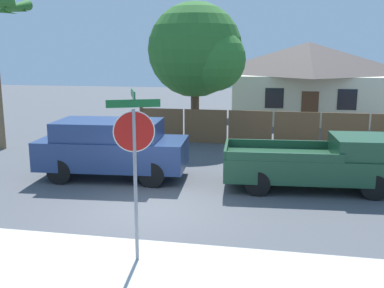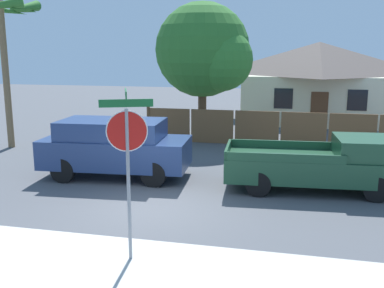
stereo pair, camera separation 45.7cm
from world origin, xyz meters
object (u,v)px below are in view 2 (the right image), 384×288
at_px(oak_tree, 206,52).
at_px(orange_pickup, 322,164).
at_px(palm_tree, 1,20).
at_px(house, 318,80).
at_px(red_suv, 115,146).
at_px(stop_sign, 127,145).

xyz_separation_m(oak_tree, orange_pickup, (5.03, -7.41, -3.27)).
bearing_deg(palm_tree, orange_pickup, -14.72).
height_order(oak_tree, palm_tree, oak_tree).
height_order(oak_tree, orange_pickup, oak_tree).
xyz_separation_m(house, red_suv, (-7.00, -14.88, -1.38)).
relative_size(oak_tree, orange_pickup, 1.19).
distance_m(palm_tree, red_suv, 8.39).
height_order(red_suv, stop_sign, stop_sign).
bearing_deg(house, red_suv, -115.18).
bearing_deg(house, oak_tree, -126.01).
xyz_separation_m(orange_pickup, stop_sign, (-3.98, -5.63, 1.54)).
xyz_separation_m(oak_tree, stop_sign, (1.05, -13.04, -1.73)).
bearing_deg(stop_sign, palm_tree, 112.66).
bearing_deg(stop_sign, oak_tree, 72.52).
distance_m(oak_tree, red_suv, 8.18).
bearing_deg(orange_pickup, red_suv, 175.93).
xyz_separation_m(red_suv, orange_pickup, (6.61, 0.02, -0.23)).
bearing_deg(house, stop_sign, -102.03).
bearing_deg(stop_sign, house, 55.88).
distance_m(red_suv, orange_pickup, 6.62).
distance_m(house, palm_tree, 17.81).
bearing_deg(stop_sign, red_suv, 93.05).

